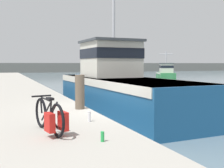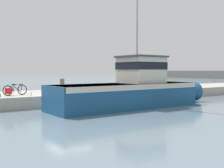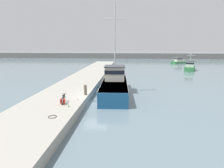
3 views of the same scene
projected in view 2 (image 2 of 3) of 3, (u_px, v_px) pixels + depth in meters
ground_plane at (68, 108)px, 18.05m from camera, size 320.00×320.00×0.00m
dock_pier at (47, 98)px, 21.06m from camera, size 5.80×80.00×0.80m
fishing_boat_main at (133, 89)px, 18.64m from camera, size 3.43×12.31×10.93m
bicycle_touring at (13, 90)px, 18.47m from camera, size 0.61×1.67×0.75m
mooring_post at (62, 87)px, 18.90m from camera, size 0.30×0.30×1.10m
water_bottle_by_bike at (0, 96)px, 17.30m from camera, size 0.07×0.07×0.19m
water_bottle_on_curb at (31, 94)px, 18.06m from camera, size 0.07×0.07×0.26m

